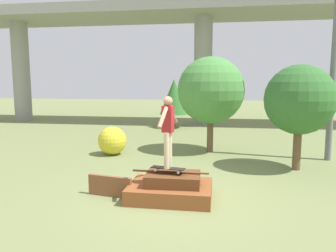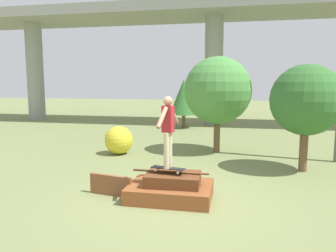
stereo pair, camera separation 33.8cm
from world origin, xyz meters
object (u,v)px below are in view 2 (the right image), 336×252
at_px(skater, 168,127).
at_px(skateboard, 168,168).
at_px(tree_mid_back, 184,97).
at_px(bush_yellow_flowering, 119,140).
at_px(tree_behind_right, 218,91).
at_px(tree_behind_left, 306,100).

bearing_deg(skater, skateboard, 0.00).
relative_size(tree_mid_back, bush_yellow_flowering, 2.71).
bearing_deg(skater, tree_mid_back, 97.28).
bearing_deg(skateboard, bush_yellow_flowering, 122.85).
height_order(skateboard, bush_yellow_flowering, bush_yellow_flowering).
bearing_deg(tree_behind_right, tree_behind_left, -39.22).
bearing_deg(tree_mid_back, skateboard, -82.72).
relative_size(skateboard, tree_mid_back, 0.29).
height_order(tree_behind_left, bush_yellow_flowering, tree_behind_left).
bearing_deg(bush_yellow_flowering, tree_mid_back, 80.24).
bearing_deg(tree_behind_left, skater, -138.01).
distance_m(skater, tree_behind_left, 4.56).
bearing_deg(bush_yellow_flowering, skateboard, -57.15).
xyz_separation_m(skateboard, bush_yellow_flowering, (-2.67, 4.13, -0.20)).
relative_size(tree_behind_right, bush_yellow_flowering, 3.46).
xyz_separation_m(skater, tree_mid_back, (-1.44, 11.26, 0.14)).
relative_size(tree_behind_left, tree_behind_right, 0.88).
bearing_deg(tree_mid_back, tree_behind_right, -70.15).
xyz_separation_m(tree_behind_left, tree_mid_back, (-4.81, 8.23, -0.31)).
bearing_deg(tree_behind_left, tree_mid_back, 120.31).
bearing_deg(tree_behind_right, skater, -98.42).
xyz_separation_m(skateboard, skater, (0.00, 0.00, 0.91)).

